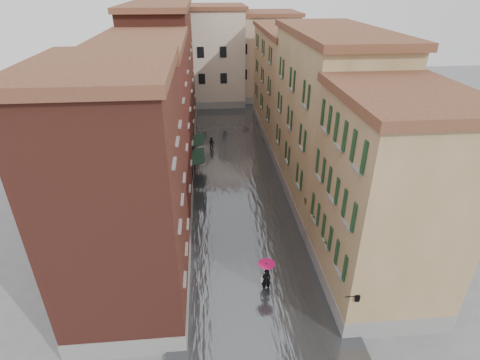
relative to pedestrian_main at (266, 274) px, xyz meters
name	(u,v)px	position (x,y,z in m)	size (l,w,h in m)	color
ground	(252,267)	(-0.58, 2.11, -1.30)	(120.00, 120.00, 0.00)	slate
floodwater	(236,174)	(-0.58, 15.11, -1.20)	(10.00, 60.00, 0.20)	#474B4F
building_left_near	(122,204)	(-7.58, 0.11, 5.20)	(6.00, 8.00, 13.00)	maroon
building_left_mid	(149,131)	(-7.58, 11.11, 4.95)	(6.00, 14.00, 12.50)	maroon
building_left_far	(165,77)	(-7.58, 26.11, 5.70)	(6.00, 16.00, 14.00)	maroon
building_right_near	(385,203)	(6.42, 0.11, 4.45)	(6.00, 8.00, 11.50)	olive
building_right_mid	(327,122)	(6.42, 11.11, 5.20)	(6.00, 14.00, 13.00)	tan
building_right_far	(288,85)	(6.42, 26.11, 4.45)	(6.00, 16.00, 11.50)	olive
building_end_cream	(201,58)	(-3.58, 40.11, 5.20)	(12.00, 9.00, 13.00)	beige
building_end_pink	(260,58)	(5.42, 42.11, 4.70)	(10.00, 9.00, 12.00)	tan
awning_near	(198,157)	(-4.06, 14.23, 1.17)	(1.09, 3.38, 2.80)	#15301F
awning_far	(198,141)	(-4.06, 18.18, 1.17)	(1.09, 3.05, 2.80)	#15301F
wall_lantern	(357,298)	(3.75, -3.89, 1.71)	(0.71, 0.22, 0.35)	black
window_planters	(317,215)	(3.54, 2.54, 2.21)	(0.59, 5.58, 0.84)	brown
pedestrian_main	(266,274)	(0.00, 0.00, 0.00)	(1.03, 1.03, 2.06)	black
pedestrian_far	(212,144)	(-2.69, 21.37, -0.56)	(0.72, 0.56, 1.48)	black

